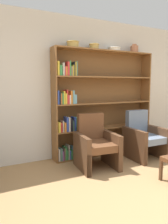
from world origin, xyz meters
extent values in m
cube|color=silver|center=(0.00, 2.36, 1.38)|extent=(12.00, 0.06, 2.75)
cube|color=brown|center=(-0.94, 2.17, 1.06)|extent=(0.02, 0.30, 2.12)
cube|color=brown|center=(1.24, 2.17, 1.06)|extent=(0.02, 0.30, 2.12)
cube|color=brown|center=(0.15, 2.17, 2.11)|extent=(2.15, 0.30, 0.03)
cube|color=brown|center=(0.15, 2.17, 0.01)|extent=(2.15, 0.30, 0.03)
cube|color=brown|center=(0.15, 2.31, 1.06)|extent=(2.15, 0.01, 2.12)
cube|color=white|center=(-0.90, 2.10, 0.14)|extent=(0.03, 0.12, 0.22)
cube|color=#4C756B|center=(-0.85, 2.11, 0.14)|extent=(0.04, 0.13, 0.23)
cube|color=#994C99|center=(-0.82, 2.12, 0.11)|extent=(0.02, 0.16, 0.18)
cube|color=#7F6B4C|center=(-0.79, 2.12, 0.14)|extent=(0.02, 0.15, 0.22)
cube|color=#388C47|center=(-0.76, 2.14, 0.15)|extent=(0.03, 0.19, 0.25)
cube|color=#388C47|center=(-0.73, 2.10, 0.11)|extent=(0.02, 0.13, 0.18)
cube|color=#B2A899|center=(-0.70, 2.12, 0.16)|extent=(0.02, 0.16, 0.28)
cube|color=#334CB2|center=(-0.68, 2.10, 0.11)|extent=(0.02, 0.13, 0.17)
cube|color=#388C47|center=(-0.65, 2.12, 0.11)|extent=(0.03, 0.16, 0.18)
cube|color=#669EB2|center=(-0.60, 2.11, 0.14)|extent=(0.04, 0.14, 0.24)
cube|color=#334CB2|center=(-0.56, 2.13, 0.11)|extent=(0.03, 0.18, 0.17)
cube|color=#669EB2|center=(-0.53, 2.13, 0.14)|extent=(0.02, 0.18, 0.24)
cube|color=brown|center=(0.15, 2.17, 0.55)|extent=(2.15, 0.30, 0.02)
cube|color=gold|center=(-0.89, 2.11, 0.66)|extent=(0.04, 0.15, 0.19)
cube|color=red|center=(-0.85, 2.14, 0.65)|extent=(0.02, 0.20, 0.17)
cube|color=#B2A899|center=(-0.81, 2.13, 0.67)|extent=(0.02, 0.17, 0.21)
cube|color=orange|center=(-0.77, 2.10, 0.66)|extent=(0.04, 0.12, 0.18)
cube|color=#334CB2|center=(-0.73, 2.12, 0.70)|extent=(0.04, 0.17, 0.27)
cube|color=white|center=(-0.69, 2.13, 0.70)|extent=(0.03, 0.17, 0.27)
cube|color=black|center=(-0.64, 2.13, 0.69)|extent=(0.04, 0.19, 0.25)
cube|color=#4C756B|center=(-0.61, 2.12, 0.67)|extent=(0.02, 0.17, 0.20)
cube|color=#334CB2|center=(-0.57, 2.14, 0.70)|extent=(0.03, 0.20, 0.26)
cube|color=#388C47|center=(-0.54, 2.10, 0.70)|extent=(0.03, 0.13, 0.26)
cube|color=#669EB2|center=(-0.50, 2.13, 0.67)|extent=(0.04, 0.17, 0.22)
cube|color=brown|center=(0.15, 2.17, 1.07)|extent=(2.15, 0.30, 0.02)
cube|color=#334CB2|center=(-0.90, 2.11, 1.21)|extent=(0.02, 0.14, 0.25)
cube|color=black|center=(-0.87, 2.11, 1.20)|extent=(0.02, 0.14, 0.22)
cube|color=orange|center=(-0.84, 2.10, 1.18)|extent=(0.02, 0.13, 0.20)
cube|color=#388C47|center=(-0.81, 2.10, 1.19)|extent=(0.02, 0.12, 0.21)
cube|color=gold|center=(-0.79, 2.10, 1.21)|extent=(0.03, 0.12, 0.24)
cube|color=gold|center=(-0.75, 2.12, 1.18)|extent=(0.03, 0.16, 0.20)
cube|color=red|center=(-0.72, 2.13, 1.22)|extent=(0.02, 0.19, 0.26)
cube|color=red|center=(-0.70, 2.11, 1.17)|extent=(0.03, 0.13, 0.16)
cube|color=white|center=(-0.67, 2.10, 1.17)|extent=(0.02, 0.12, 0.16)
cube|color=orange|center=(-0.64, 2.11, 1.21)|extent=(0.03, 0.14, 0.24)
cube|color=#669EB2|center=(-0.60, 2.10, 1.21)|extent=(0.03, 0.13, 0.25)
cube|color=#669EB2|center=(-0.56, 2.11, 1.17)|extent=(0.04, 0.14, 0.17)
cube|color=brown|center=(0.15, 2.17, 1.59)|extent=(2.15, 0.30, 0.02)
cube|color=gold|center=(-0.89, 2.13, 1.73)|extent=(0.04, 0.18, 0.25)
cube|color=#388C47|center=(-0.84, 2.13, 1.69)|extent=(0.04, 0.19, 0.18)
cube|color=#B2A899|center=(-0.79, 2.12, 1.72)|extent=(0.04, 0.17, 0.23)
cube|color=red|center=(-0.76, 2.11, 1.68)|extent=(0.02, 0.15, 0.16)
cube|color=orange|center=(-0.74, 2.13, 1.68)|extent=(0.02, 0.18, 0.16)
cube|color=red|center=(-0.70, 2.10, 1.73)|extent=(0.04, 0.12, 0.25)
cube|color=#388C47|center=(-0.67, 2.13, 1.74)|extent=(0.02, 0.19, 0.27)
cube|color=#7F6B4C|center=(-0.63, 2.12, 1.69)|extent=(0.03, 0.15, 0.17)
cube|color=gold|center=(-0.60, 2.11, 1.70)|extent=(0.02, 0.14, 0.20)
cube|color=black|center=(-0.58, 2.12, 1.73)|extent=(0.02, 0.15, 0.25)
cube|color=gold|center=(-0.55, 2.13, 1.73)|extent=(0.02, 0.17, 0.25)
cube|color=#4C756B|center=(-0.53, 2.13, 1.74)|extent=(0.02, 0.19, 0.27)
cylinder|color=tan|center=(-0.56, 2.17, 2.18)|extent=(0.21, 0.21, 0.11)
torus|color=tan|center=(-0.56, 2.17, 2.23)|extent=(0.24, 0.24, 0.02)
cylinder|color=tan|center=(-0.11, 2.17, 2.17)|extent=(0.18, 0.18, 0.10)
torus|color=tan|center=(-0.11, 2.17, 2.22)|extent=(0.20, 0.20, 0.02)
cylinder|color=silver|center=(0.37, 2.17, 2.15)|extent=(0.23, 0.23, 0.07)
torus|color=silver|center=(0.37, 2.17, 2.18)|extent=(0.26, 0.26, 0.02)
cylinder|color=#A36647|center=(0.89, 2.17, 2.19)|extent=(0.17, 0.17, 0.15)
cylinder|color=#A36647|center=(0.89, 2.17, 2.28)|extent=(0.09, 0.09, 0.04)
cube|color=brown|center=(-0.15, 1.20, 0.18)|extent=(0.08, 0.08, 0.37)
cube|color=brown|center=(-0.72, 1.26, 0.18)|extent=(0.08, 0.08, 0.37)
cube|color=brown|center=(-0.09, 1.80, 0.18)|extent=(0.08, 0.08, 0.37)
cube|color=brown|center=(-0.66, 1.86, 0.18)|extent=(0.08, 0.08, 0.37)
cube|color=brown|center=(-0.41, 1.53, 0.40)|extent=(0.54, 0.69, 0.12)
cube|color=brown|center=(-0.38, 1.81, 0.68)|extent=(0.49, 0.17, 0.50)
cube|color=brown|center=(-0.13, 1.50, 0.30)|extent=(0.15, 0.68, 0.61)
cube|color=brown|center=(-0.68, 1.56, 0.30)|extent=(0.15, 0.68, 0.61)
cube|color=brown|center=(0.98, 1.22, 0.18)|extent=(0.07, 0.07, 0.37)
cube|color=brown|center=(0.41, 1.23, 0.18)|extent=(0.07, 0.07, 0.37)
cube|color=brown|center=(0.99, 1.83, 0.18)|extent=(0.07, 0.07, 0.37)
cube|color=brown|center=(0.42, 1.84, 0.18)|extent=(0.07, 0.07, 0.37)
cube|color=slate|center=(0.70, 1.53, 0.40)|extent=(0.50, 0.65, 0.12)
cube|color=slate|center=(0.71, 1.81, 0.68)|extent=(0.48, 0.13, 0.50)
cube|color=brown|center=(0.98, 1.52, 0.30)|extent=(0.10, 0.68, 0.61)
cube|color=brown|center=(0.42, 1.54, 0.30)|extent=(0.10, 0.68, 0.61)
cube|color=brown|center=(0.20, 0.65, 0.16)|extent=(0.04, 0.04, 0.31)
camera|label=1|loc=(-2.27, -1.63, 1.44)|focal=35.00mm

